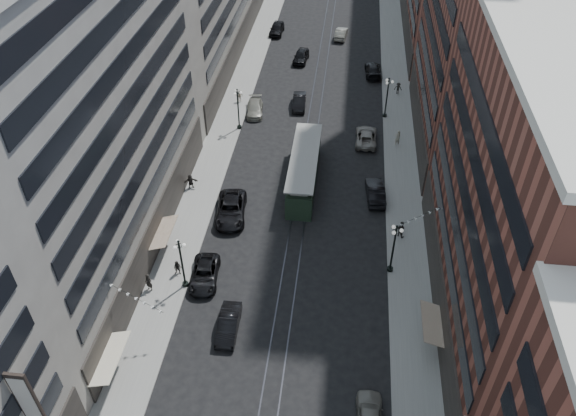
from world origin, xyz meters
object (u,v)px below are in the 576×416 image
at_px(car_10, 375,192).
at_px(lamppost_sw_mid, 238,108).
at_px(car_2, 205,274).
at_px(pedestrian_5, 191,181).
at_px(pedestrian_6, 240,96).
at_px(car_9, 277,29).
at_px(car_extra_0, 299,102).
at_px(car_13, 301,56).
at_px(pedestrian_2, 178,268).
at_px(pedestrian_8, 398,137).
at_px(pedestrian_extra_0, 149,282).
at_px(lamppost_se_mid, 387,96).
at_px(streetcar, 304,171).
at_px(car_12, 373,70).
at_px(pedestrian_7, 401,229).
at_px(car_5, 228,324).
at_px(lamppost_sw_far, 182,262).
at_px(pedestrian_9, 398,88).
at_px(car_7, 231,210).
at_px(car_11, 366,137).
at_px(lamppost_se_far, 394,247).
at_px(car_8, 255,108).
at_px(car_14, 341,33).

bearing_deg(car_10, lamppost_sw_mid, -41.09).
height_order(car_2, car_10, car_10).
bearing_deg(pedestrian_5, pedestrian_6, 65.84).
distance_m(car_9, car_extra_0, 24.93).
xyz_separation_m(car_13, pedestrian_6, (-7.03, -13.67, 0.12)).
height_order(pedestrian_2, pedestrian_8, pedestrian_8).
distance_m(car_9, pedestrian_extra_0, 58.65).
height_order(lamppost_se_mid, streetcar, lamppost_se_mid).
height_order(car_12, pedestrian_7, pedestrian_7).
distance_m(car_10, car_12, 29.37).
xyz_separation_m(pedestrian_8, pedestrian_extra_0, (-22.76, -26.44, -0.01)).
relative_size(car_5, pedestrian_2, 2.96).
xyz_separation_m(pedestrian_2, pedestrian_5, (-2.05, 12.92, 0.06)).
height_order(car_2, pedestrian_6, pedestrian_6).
relative_size(lamppost_sw_far, car_12, 0.99).
bearing_deg(pedestrian_9, lamppost_sw_far, -112.91).
distance_m(streetcar, car_13, 31.04).
xyz_separation_m(car_5, car_7, (-2.60, 14.51, 0.12)).
relative_size(car_9, car_extra_0, 1.09).
relative_size(pedestrian_7, pedestrian_8, 0.95).
relative_size(car_10, car_11, 0.94).
xyz_separation_m(lamppost_sw_mid, car_12, (16.89, 17.18, -2.29)).
height_order(car_9, car_12, car_9).
xyz_separation_m(car_5, pedestrian_2, (-5.84, 5.69, 0.17)).
relative_size(lamppost_se_mid, car_extra_0, 1.15).
distance_m(lamppost_sw_mid, pedestrian_8, 19.92).
height_order(lamppost_se_far, pedestrian_8, lamppost_se_far).
distance_m(car_10, pedestrian_9, 23.89).
relative_size(pedestrian_8, pedestrian_9, 1.17).
bearing_deg(pedestrian_extra_0, pedestrian_6, 108.05).
bearing_deg(car_12, car_8, 35.82).
relative_size(lamppost_se_far, car_10, 1.09).
xyz_separation_m(car_11, pedestrian_8, (3.76, -0.31, 0.35)).
bearing_deg(car_extra_0, pedestrian_extra_0, -109.05).
height_order(car_8, pedestrian_extra_0, pedestrian_extra_0).
relative_size(pedestrian_2, car_12, 0.28).
bearing_deg(pedestrian_7, pedestrian_8, -57.72).
height_order(pedestrian_2, pedestrian_extra_0, pedestrian_extra_0).
xyz_separation_m(car_10, car_13, (-11.18, 32.66, 0.01)).
bearing_deg(pedestrian_8, car_11, -28.77).
distance_m(lamppost_se_mid, car_7, 27.31).
distance_m(lamppost_sw_far, lamppost_se_far, 18.83).
relative_size(lamppost_sw_mid, pedestrian_7, 3.04).
xyz_separation_m(lamppost_se_far, car_11, (-2.40, 21.86, -2.34)).
bearing_deg(pedestrian_extra_0, car_10, 59.17).
bearing_deg(pedestrian_extra_0, pedestrian_9, 80.50).
bearing_deg(pedestrian_7, car_11, -45.18).
bearing_deg(lamppost_sw_far, pedestrian_9, 62.20).
xyz_separation_m(pedestrian_6, car_extra_0, (8.15, -0.31, -0.18)).
bearing_deg(car_14, lamppost_se_mid, 110.63).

